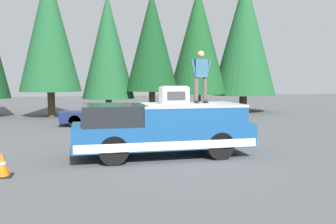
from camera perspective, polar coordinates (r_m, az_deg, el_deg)
ground_plane at (r=11.40m, az=1.12°, el=-6.97°), size 90.00×90.00×0.00m
pickup_truck at (r=11.13m, az=-0.88°, el=-2.70°), size 2.01×5.54×1.65m
compressor_unit at (r=11.18m, az=0.95°, el=2.76°), size 0.65×0.84×0.56m
person_on_truck_bed at (r=11.60m, az=5.29°, el=5.90°), size 0.29×0.72×1.69m
parked_car_silver at (r=19.96m, az=6.44°, el=-0.13°), size 1.64×4.10×1.16m
parked_car_navy at (r=19.39m, az=-10.94°, el=-0.34°), size 1.64×4.10×1.16m
traffic_cone at (r=9.78m, az=-25.17°, el=-7.75°), size 0.47×0.47×0.62m
conifer_far_left at (r=27.79m, az=12.18°, el=11.88°), size 4.76×4.76×10.18m
conifer_left at (r=26.38m, az=4.84°, el=11.38°), size 4.22×4.22×9.19m
conifer_center_left at (r=24.44m, az=-2.62°, el=11.31°), size 3.56×3.56×8.43m
conifer_center_right at (r=25.08m, az=-9.66°, el=10.36°), size 3.59×3.59×8.31m
conifer_right at (r=24.44m, az=-18.57°, el=12.41°), size 3.89×3.89×9.57m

